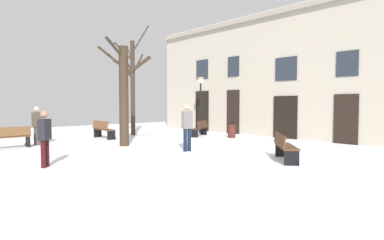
# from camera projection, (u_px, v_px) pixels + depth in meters

# --- Properties ---
(ground_plane) EXTENTS (32.02, 32.02, 0.00)m
(ground_plane) POSITION_uv_depth(u_px,v_px,m) (160.00, 154.00, 11.97)
(ground_plane) COLOR white
(building_facade) EXTENTS (20.01, 0.60, 6.85)m
(building_facade) POSITION_uv_depth(u_px,v_px,m) (285.00, 72.00, 17.18)
(building_facade) COLOR #BCB29E
(building_facade) RESTS_ON ground
(tree_foreground) EXTENTS (2.54, 1.64, 6.22)m
(tree_foreground) POSITION_uv_depth(u_px,v_px,m) (132.00, 83.00, 18.64)
(tree_foreground) COLOR #382B1E
(tree_foreground) RESTS_ON ground
(tree_center) EXTENTS (1.40, 2.04, 4.54)m
(tree_center) POSITION_uv_depth(u_px,v_px,m) (124.00, 92.00, 14.04)
(tree_center) COLOR #382B1E
(tree_center) RESTS_ON ground
(streetlamp) EXTENTS (0.30, 0.30, 3.48)m
(streetlamp) POSITION_uv_depth(u_px,v_px,m) (201.00, 98.00, 20.03)
(streetlamp) COLOR black
(streetlamp) RESTS_ON ground
(litter_bin) EXTENTS (0.43, 0.43, 0.75)m
(litter_bin) POSITION_uv_depth(u_px,v_px,m) (232.00, 131.00, 17.38)
(litter_bin) COLOR #4C1E19
(litter_bin) RESTS_ON ground
(bench_near_center_tree) EXTENTS (1.14, 1.64, 0.87)m
(bench_near_center_tree) POSITION_uv_depth(u_px,v_px,m) (200.00, 128.00, 18.21)
(bench_near_center_tree) COLOR #3D2819
(bench_near_center_tree) RESTS_ON ground
(bench_near_lamp) EXTENTS (1.78, 0.55, 0.94)m
(bench_near_lamp) POSITION_uv_depth(u_px,v_px,m) (103.00, 129.00, 17.00)
(bench_near_lamp) COLOR brown
(bench_near_lamp) RESTS_ON ground
(bench_facing_shops) EXTENTS (0.57, 1.74, 0.90)m
(bench_facing_shops) POSITION_uv_depth(u_px,v_px,m) (7.00, 137.00, 13.18)
(bench_facing_shops) COLOR brown
(bench_facing_shops) RESTS_ON ground
(bench_by_litter_bin) EXTENTS (1.55, 1.61, 0.87)m
(bench_by_litter_bin) POSITION_uv_depth(u_px,v_px,m) (285.00, 147.00, 10.49)
(bench_by_litter_bin) COLOR #51331E
(bench_by_litter_bin) RESTS_ON ground
(person_by_shop_door) EXTENTS (0.29, 0.41, 1.81)m
(person_by_shop_door) POSITION_uv_depth(u_px,v_px,m) (187.00, 125.00, 12.50)
(person_by_shop_door) COLOR black
(person_by_shop_door) RESTS_ON ground
(person_strolling) EXTENTS (0.42, 0.43, 1.64)m
(person_strolling) POSITION_uv_depth(u_px,v_px,m) (45.00, 136.00, 9.41)
(person_strolling) COLOR #350F0F
(person_strolling) RESTS_ON ground
(person_near_bench) EXTENTS (0.31, 0.42, 1.71)m
(person_near_bench) POSITION_uv_depth(u_px,v_px,m) (37.00, 124.00, 14.30)
(person_near_bench) COLOR #403D3A
(person_near_bench) RESTS_ON ground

